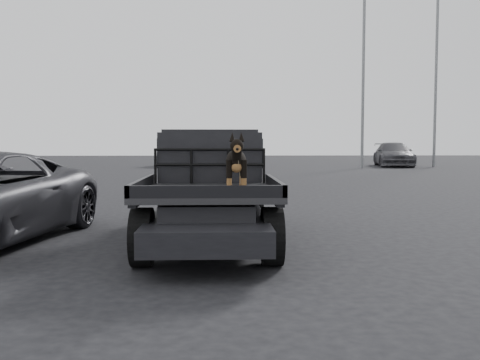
{
  "coord_description": "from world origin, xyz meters",
  "views": [
    {
      "loc": [
        0.27,
        -6.18,
        1.58
      ],
      "look_at": [
        0.5,
        -0.2,
        1.16
      ],
      "focal_mm": 40.0,
      "sensor_mm": 36.0,
      "label": 1
    }
  ],
  "objects_px": {
    "dog": "(236,166)",
    "flatbed_ute": "(210,213)",
    "distant_car_b": "(394,154)",
    "floodlight_far": "(437,44)",
    "floodlight_mid": "(364,41)",
    "distant_car_a": "(178,155)"
  },
  "relations": [
    {
      "from": "dog",
      "to": "flatbed_ute",
      "type": "bearing_deg",
      "value": 101.37
    },
    {
      "from": "distant_car_b",
      "to": "floodlight_far",
      "type": "xyz_separation_m",
      "value": [
        2.4,
        -0.87,
        7.15
      ]
    },
    {
      "from": "floodlight_far",
      "to": "floodlight_mid",
      "type": "bearing_deg",
      "value": -161.14
    },
    {
      "from": "dog",
      "to": "distant_car_b",
      "type": "distance_m",
      "value": 30.96
    },
    {
      "from": "flatbed_ute",
      "to": "floodlight_mid",
      "type": "relative_size",
      "value": 0.38
    },
    {
      "from": "flatbed_ute",
      "to": "floodlight_far",
      "type": "height_order",
      "value": "floodlight_far"
    },
    {
      "from": "floodlight_mid",
      "to": "dog",
      "type": "bearing_deg",
      "value": -108.28
    },
    {
      "from": "floodlight_mid",
      "to": "distant_car_b",
      "type": "bearing_deg",
      "value": 42.99
    },
    {
      "from": "flatbed_ute",
      "to": "floodlight_mid",
      "type": "bearing_deg",
      "value": 69.7
    },
    {
      "from": "flatbed_ute",
      "to": "distant_car_b",
      "type": "height_order",
      "value": "distant_car_b"
    },
    {
      "from": "flatbed_ute",
      "to": "distant_car_b",
      "type": "relative_size",
      "value": 0.98
    },
    {
      "from": "flatbed_ute",
      "to": "distant_car_a",
      "type": "relative_size",
      "value": 1.18
    },
    {
      "from": "flatbed_ute",
      "to": "floodlight_far",
      "type": "xyz_separation_m",
      "value": [
        14.24,
        26.08,
        7.49
      ]
    },
    {
      "from": "distant_car_a",
      "to": "floodlight_far",
      "type": "distance_m",
      "value": 18.43
    },
    {
      "from": "distant_car_a",
      "to": "floodlight_far",
      "type": "height_order",
      "value": "floodlight_far"
    },
    {
      "from": "distant_car_a",
      "to": "floodlight_far",
      "type": "bearing_deg",
      "value": -1.24
    },
    {
      "from": "flatbed_ute",
      "to": "dog",
      "type": "height_order",
      "value": "dog"
    },
    {
      "from": "distant_car_b",
      "to": "flatbed_ute",
      "type": "bearing_deg",
      "value": -104.08
    },
    {
      "from": "floodlight_mid",
      "to": "floodlight_far",
      "type": "relative_size",
      "value": 0.98
    },
    {
      "from": "distant_car_a",
      "to": "floodlight_far",
      "type": "relative_size",
      "value": 0.31
    },
    {
      "from": "floodlight_mid",
      "to": "floodlight_far",
      "type": "height_order",
      "value": "floodlight_far"
    },
    {
      "from": "floodlight_mid",
      "to": "floodlight_far",
      "type": "distance_m",
      "value": 5.56
    }
  ]
}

